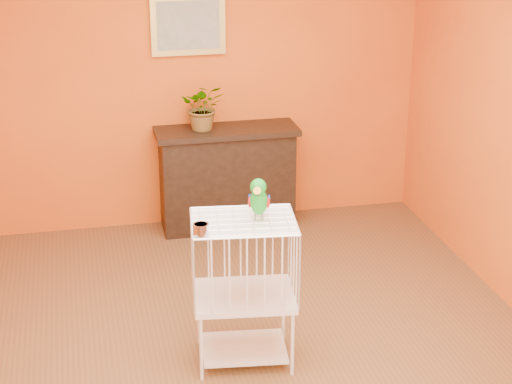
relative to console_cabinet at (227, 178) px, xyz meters
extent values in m
plane|color=brown|center=(-0.28, -2.04, -0.45)|extent=(4.50, 4.50, 0.00)
plane|color=#D05B13|center=(-0.28, 0.21, 0.85)|extent=(4.00, 0.00, 4.00)
plane|color=#D05B13|center=(-0.28, -4.29, 0.85)|extent=(4.00, 0.00, 4.00)
cube|color=black|center=(0.00, 0.00, -0.02)|extent=(1.13, 0.38, 0.85)
cube|color=black|center=(0.00, 0.00, 0.42)|extent=(1.21, 0.43, 0.05)
cube|color=black|center=(0.00, -0.16, -0.02)|extent=(0.79, 0.02, 0.43)
cube|color=#4F1C16|center=(-0.23, -0.04, -0.12)|extent=(0.05, 0.17, 0.26)
cube|color=#2A4D26|center=(-0.16, -0.04, -0.12)|extent=(0.05, 0.17, 0.26)
cube|color=#4F1C16|center=(-0.07, -0.04, -0.12)|extent=(0.05, 0.17, 0.26)
cube|color=#2A4D26|center=(0.02, -0.04, -0.12)|extent=(0.05, 0.17, 0.26)
cube|color=#4F1C16|center=(0.12, -0.04, -0.12)|extent=(0.05, 0.17, 0.26)
imported|color=#26722D|center=(-0.19, -0.01, 0.60)|extent=(0.42, 0.45, 0.31)
cube|color=gold|center=(-0.28, 0.18, 1.30)|extent=(0.62, 0.03, 0.50)
cube|color=gray|center=(-0.28, 0.17, 1.30)|extent=(0.52, 0.01, 0.40)
cube|color=silver|center=(-0.29, -2.15, -0.37)|extent=(0.58, 0.47, 0.02)
cube|color=silver|center=(-0.29, -2.15, 0.00)|extent=(0.68, 0.55, 0.04)
cube|color=silver|center=(-0.29, -2.15, 0.52)|extent=(0.68, 0.55, 0.01)
cylinder|color=silver|center=(-0.60, -2.33, -0.23)|extent=(0.02, 0.02, 0.43)
cylinder|color=silver|center=(-0.04, -2.40, -0.23)|extent=(0.02, 0.02, 0.43)
cylinder|color=silver|center=(-0.55, -1.90, -0.23)|extent=(0.02, 0.02, 0.43)
cylinder|color=silver|center=(0.01, -1.96, -0.23)|extent=(0.02, 0.02, 0.43)
cylinder|color=silver|center=(-0.58, -2.30, 0.56)|extent=(0.09, 0.09, 0.07)
cylinder|color=#59544C|center=(-0.22, -2.15, 0.54)|extent=(0.01, 0.01, 0.04)
cylinder|color=#59544C|center=(-0.18, -2.16, 0.54)|extent=(0.01, 0.01, 0.04)
ellipsoid|color=#118920|center=(-0.20, -2.16, 0.64)|extent=(0.15, 0.18, 0.20)
ellipsoid|color=#118920|center=(-0.21, -2.19, 0.75)|extent=(0.12, 0.13, 0.10)
cone|color=orange|center=(-0.22, -2.23, 0.74)|extent=(0.06, 0.08, 0.06)
cone|color=black|center=(-0.22, -2.22, 0.72)|extent=(0.03, 0.03, 0.03)
sphere|color=black|center=(-0.25, -2.19, 0.76)|extent=(0.01, 0.01, 0.01)
sphere|color=black|center=(-0.18, -2.21, 0.76)|extent=(0.01, 0.01, 0.01)
ellipsoid|color=#A50C0C|center=(-0.25, -2.13, 0.63)|extent=(0.04, 0.06, 0.07)
ellipsoid|color=navy|center=(-0.14, -2.16, 0.63)|extent=(0.04, 0.06, 0.07)
cone|color=#118920|center=(-0.18, -2.09, 0.57)|extent=(0.10, 0.15, 0.11)
camera|label=1|loc=(-1.24, -6.83, 2.55)|focal=60.00mm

